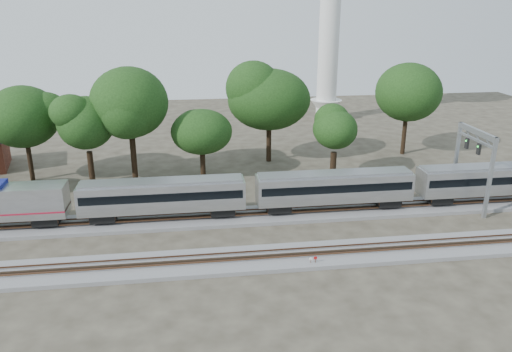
% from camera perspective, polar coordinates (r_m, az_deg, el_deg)
% --- Properties ---
extents(ground, '(160.00, 160.00, 0.00)m').
position_cam_1_polar(ground, '(50.58, -3.16, -7.68)').
color(ground, '#383328').
rests_on(ground, ground).
extents(track_far, '(160.00, 5.00, 0.73)m').
position_cam_1_polar(track_far, '(55.90, -3.68, -4.73)').
color(track_far, slate).
rests_on(track_far, ground).
extents(track_near, '(160.00, 5.00, 0.73)m').
position_cam_1_polar(track_near, '(46.96, -2.75, -9.65)').
color(track_near, slate).
rests_on(track_near, ground).
extents(train, '(130.11, 3.17, 4.68)m').
position_cam_1_polar(train, '(64.97, 25.42, -0.28)').
color(train, silver).
rests_on(train, ground).
extents(switch_stand_red, '(0.33, 0.06, 1.04)m').
position_cam_1_polar(switch_stand_red, '(46.38, 6.80, -9.52)').
color(switch_stand_red, '#512D19').
rests_on(switch_stand_red, ground).
extents(switch_stand_white, '(0.29, 0.13, 0.95)m').
position_cam_1_polar(switch_stand_white, '(46.35, 6.28, -9.60)').
color(switch_stand_white, '#512D19').
rests_on(switch_stand_white, ground).
extents(switch_lever, '(0.56, 0.43, 0.30)m').
position_cam_1_polar(switch_lever, '(47.18, 7.75, -9.74)').
color(switch_lever, '#512D19').
rests_on(switch_lever, ground).
extents(signal_gantry, '(0.65, 7.65, 9.30)m').
position_cam_1_polar(signal_gantry, '(62.48, 23.69, 2.65)').
color(signal_gantry, gray).
rests_on(signal_gantry, ground).
extents(tree_1, '(8.96, 8.96, 12.63)m').
position_cam_1_polar(tree_1, '(72.04, -25.06, 6.15)').
color(tree_1, black).
rests_on(tree_1, ground).
extents(tree_2, '(8.46, 8.46, 11.93)m').
position_cam_1_polar(tree_2, '(67.69, -18.85, 5.77)').
color(tree_2, black).
rests_on(tree_2, ground).
extents(tree_3, '(10.75, 10.75, 15.16)m').
position_cam_1_polar(tree_3, '(67.58, -14.30, 8.14)').
color(tree_3, black).
rests_on(tree_3, ground).
extents(tree_4, '(6.66, 6.66, 9.40)m').
position_cam_1_polar(tree_4, '(67.17, -6.23, 5.03)').
color(tree_4, black).
rests_on(tree_4, ground).
extents(tree_5, '(9.57, 9.57, 13.49)m').
position_cam_1_polar(tree_5, '(73.95, 1.51, 8.72)').
color(tree_5, black).
rests_on(tree_5, ground).
extents(tree_6, '(7.08, 7.08, 9.98)m').
position_cam_1_polar(tree_6, '(67.34, 9.02, 5.30)').
color(tree_6, black).
rests_on(tree_6, ground).
extents(tree_7, '(10.01, 10.01, 14.11)m').
position_cam_1_polar(tree_7, '(81.09, 17.01, 9.14)').
color(tree_7, black).
rests_on(tree_7, ground).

